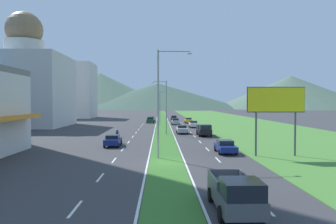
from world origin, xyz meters
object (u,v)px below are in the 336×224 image
car_6 (188,120)px  street_lamp_mid (165,104)px  car_1 (174,118)px  car_7 (150,120)px  car_0 (152,119)px  street_lamp_far (161,106)px  car_8 (193,124)px  car_2 (225,146)px  motorcycle_rider (117,137)px  street_lamp_near (162,96)px  car_3 (175,121)px  car_5 (182,129)px  pickup_truck_0 (204,130)px  pickup_truck_1 (235,194)px  car_4 (113,140)px  billboard_roadside (276,103)px

car_6 → street_lamp_mid: bearing=-12.4°
street_lamp_mid → car_6: street_lamp_mid is taller
car_1 → car_7: same height
car_0 → car_1: (6.70, 1.91, 0.08)m
street_lamp_far → car_8: 11.44m
car_2 → motorcycle_rider: size_ratio=2.24×
street_lamp_near → car_3: 49.57m
car_5 → street_lamp_near: bearing=-8.2°
motorcycle_rider → pickup_truck_0: bearing=-58.0°
car_2 → pickup_truck_0: 18.07m
car_2 → car_8: size_ratio=1.11×
car_2 → car_8: bearing=179.8°
street_lamp_far → pickup_truck_1: 64.05m
car_2 → car_4: (-13.38, 5.75, 0.03)m
billboard_roadside → pickup_truck_1: (-8.21, -17.08, -4.62)m
car_4 → car_7: car_7 is taller
street_lamp_far → car_7: size_ratio=1.97×
car_0 → car_6: 13.58m
street_lamp_near → car_0: 64.17m
car_7 → car_2: bearing=-169.2°
street_lamp_far → car_1: bearing=77.8°
car_2 → car_5: (-3.37, 22.62, 0.04)m
car_0 → street_lamp_far: bearing=-170.3°
car_1 → car_8: size_ratio=1.16×
car_7 → motorcycle_rider: size_ratio=2.13×
car_4 → car_7: 47.03m
pickup_truck_1 → motorcycle_rider: pickup_truck_1 is taller
street_lamp_mid → car_7: 32.76m
car_1 → car_5: (-0.19, -39.76, -0.03)m
car_6 → pickup_truck_0: bearing=-0.4°
street_lamp_mid → car_3: (3.04, 25.31, -4.58)m
street_lamp_mid → pickup_truck_1: street_lamp_mid is taller
car_1 → car_7: 11.90m
car_1 → car_7: bearing=-35.3°
street_lamp_near → billboard_roadside: bearing=4.2°
car_3 → car_6: car_3 is taller
billboard_roadside → car_0: (-14.65, 62.99, -4.89)m
car_6 → car_8: size_ratio=1.09×
car_2 → car_3: 45.86m
car_4 → motorcycle_rider: 3.91m
car_1 → car_3: car_1 is taller
car_8 → car_5: bearing=-14.3°
street_lamp_mid → street_lamp_far: street_lamp_mid is taller
car_2 → car_3: bearing=-175.7°
car_8 → pickup_truck_1: bearing=-3.6°
car_1 → pickup_truck_0: (3.25, -44.32, 0.18)m
motorcycle_rider → billboard_roadside: bearing=-123.9°
car_0 → pickup_truck_1: pickup_truck_1 is taller
car_1 → street_lamp_near: bearing=-3.4°
car_5 → car_0: bearing=-170.2°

